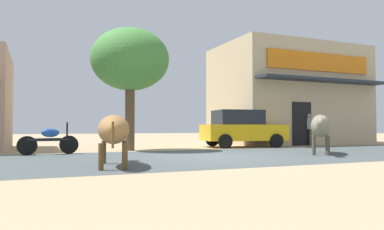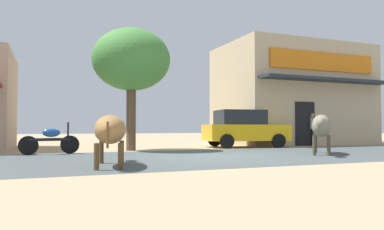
{
  "view_description": "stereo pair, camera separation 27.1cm",
  "coord_description": "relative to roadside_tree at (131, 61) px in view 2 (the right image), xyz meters",
  "views": [
    {
      "loc": [
        -5.01,
        -10.03,
        0.9
      ],
      "look_at": [
        -0.23,
        1.24,
        1.3
      ],
      "focal_mm": 34.34,
      "sensor_mm": 36.0,
      "label": 1
    },
    {
      "loc": [
        -4.76,
        -10.13,
        0.9
      ],
      "look_at": [
        -0.23,
        1.24,
        1.3
      ],
      "focal_mm": 34.34,
      "sensor_mm": 36.0,
      "label": 2
    }
  ],
  "objects": [
    {
      "name": "ground",
      "position": [
        1.74,
        -3.74,
        -3.45
      ],
      "size": [
        80.0,
        80.0,
        0.0
      ],
      "primitive_type": "plane",
      "color": "tan"
    },
    {
      "name": "asphalt_road",
      "position": [
        1.74,
        -3.74,
        -3.45
      ],
      "size": [
        72.0,
        6.22,
        0.0
      ],
      "primitive_type": "cube",
      "color": "#464E50",
      "rests_on": "ground"
    },
    {
      "name": "storefront_right_club",
      "position": [
        9.65,
        2.93,
        -0.81
      ],
      "size": [
        7.76,
        5.86,
        5.28
      ],
      "color": "tan",
      "rests_on": "ground"
    },
    {
      "name": "roadside_tree",
      "position": [
        0.0,
        0.0,
        0.0
      ],
      "size": [
        2.98,
        2.98,
        4.67
      ],
      "color": "brown",
      "rests_on": "ground"
    },
    {
      "name": "parked_hatchback_car",
      "position": [
        5.17,
        0.46,
        -2.61
      ],
      "size": [
        3.82,
        2.31,
        1.64
      ],
      "color": "gold",
      "rests_on": "ground"
    },
    {
      "name": "parked_motorcycle",
      "position": [
        -2.87,
        -0.96,
        -2.98
      ],
      "size": [
        1.89,
        0.3,
        1.06
      ],
      "color": "black",
      "rests_on": "ground"
    },
    {
      "name": "cow_near_brown",
      "position": [
        -1.64,
        -5.33,
        -2.62
      ],
      "size": [
        1.14,
        2.77,
        1.17
      ],
      "color": "olive",
      "rests_on": "ground"
    },
    {
      "name": "cow_far_dark",
      "position": [
        5.42,
        -4.23,
        -2.53
      ],
      "size": [
        2.08,
        2.25,
        1.31
      ],
      "color": "gray",
      "rests_on": "ground"
    },
    {
      "name": "pedestrian_by_shop",
      "position": [
        8.94,
        0.44,
        -2.54
      ],
      "size": [
        0.35,
        0.61,
        1.56
      ],
      "color": "brown",
      "rests_on": "ground"
    }
  ]
}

